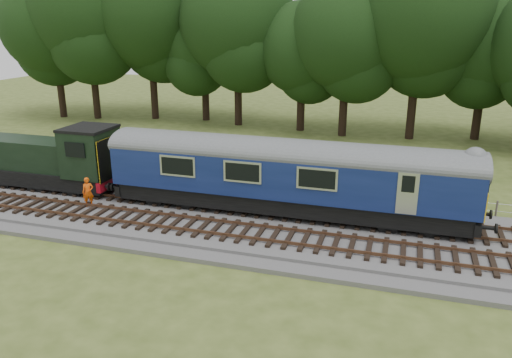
% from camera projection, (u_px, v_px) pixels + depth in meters
% --- Properties ---
extents(ground, '(120.00, 120.00, 0.00)m').
position_uv_depth(ground, '(283.00, 230.00, 24.07)').
color(ground, '#45561F').
rests_on(ground, ground).
extents(ballast, '(70.00, 7.00, 0.35)m').
position_uv_depth(ballast, '(283.00, 227.00, 24.02)').
color(ballast, '#4C4C4F').
rests_on(ballast, ground).
extents(track_north, '(67.20, 2.40, 0.21)m').
position_uv_depth(track_north, '(290.00, 212.00, 25.22)').
color(track_north, black).
rests_on(track_north, ballast).
extents(track_south, '(67.20, 2.40, 0.21)m').
position_uv_depth(track_south, '(274.00, 235.00, 22.49)').
color(track_south, black).
rests_on(track_south, ballast).
extents(fence, '(64.00, 0.12, 1.00)m').
position_uv_depth(fence, '(302.00, 199.00, 28.17)').
color(fence, '#6B6054').
rests_on(fence, ground).
extents(tree_line, '(70.00, 8.00, 18.00)m').
position_uv_depth(tree_line, '(344.00, 134.00, 44.08)').
color(tree_line, black).
rests_on(tree_line, ground).
extents(dmu_railcar, '(18.05, 2.86, 3.88)m').
position_uv_depth(dmu_railcar, '(286.00, 170.00, 24.61)').
color(dmu_railcar, black).
rests_on(dmu_railcar, ground).
extents(shunter_loco, '(8.91, 2.60, 3.38)m').
position_uv_depth(shunter_loco, '(51.00, 160.00, 28.70)').
color(shunter_loco, black).
rests_on(shunter_loco, ground).
extents(worker, '(0.68, 0.62, 1.56)m').
position_uv_depth(worker, '(88.00, 192.00, 25.94)').
color(worker, '#FA580D').
rests_on(worker, ballast).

